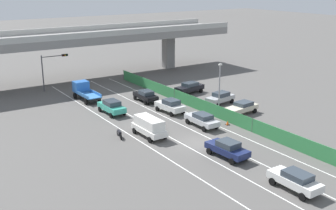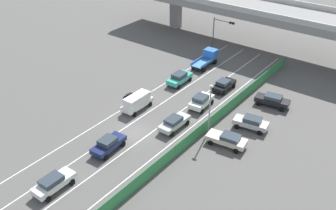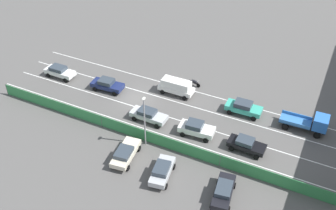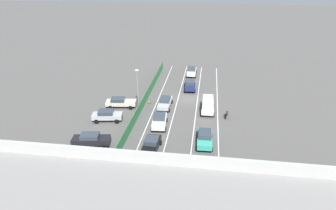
{
  "view_description": "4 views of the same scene",
  "coord_description": "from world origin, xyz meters",
  "px_view_note": "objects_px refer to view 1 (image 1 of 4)",
  "views": [
    {
      "loc": [
        -25.03,
        -31.95,
        16.35
      ],
      "look_at": [
        1.44,
        8.03,
        1.82
      ],
      "focal_mm": 44.64,
      "sensor_mm": 36.0,
      "label": 1
    },
    {
      "loc": [
        26.93,
        -28.42,
        27.56
      ],
      "look_at": [
        0.86,
        5.7,
        1.56
      ],
      "focal_mm": 41.23,
      "sensor_mm": 36.0,
      "label": 2
    },
    {
      "loc": [
        36.66,
        22.8,
        31.67
      ],
      "look_at": [
        0.49,
        5.08,
        0.89
      ],
      "focal_mm": 42.63,
      "sensor_mm": 36.0,
      "label": 3
    },
    {
      "loc": [
        -3.1,
        46.28,
        20.19
      ],
      "look_at": [
        2.24,
        8.17,
        2.46
      ],
      "focal_mm": 31.85,
      "sensor_mm": 36.0,
      "label": 4
    }
  ],
  "objects_px": {
    "motorcycle": "(119,133)",
    "parked_sedan_dark": "(190,87)",
    "car_van_white": "(149,126)",
    "traffic_cone": "(228,123)",
    "street_lamp": "(219,85)",
    "car_sedan_silver": "(202,119)",
    "flatbed_truck_blue": "(84,90)",
    "traffic_light": "(52,65)",
    "car_sedan_navy": "(227,148)",
    "car_sedan_black": "(146,95)",
    "car_hatchback_white": "(295,180)",
    "car_sedan_white": "(170,105)",
    "parked_wagon_silver": "(220,97)",
    "parked_sedan_cream": "(242,107)",
    "car_taxi_teal": "(112,106)"
  },
  "relations": [
    {
      "from": "car_sedan_navy",
      "to": "car_sedan_white",
      "type": "bearing_deg",
      "value": 77.64
    },
    {
      "from": "flatbed_truck_blue",
      "to": "motorcycle",
      "type": "height_order",
      "value": "flatbed_truck_blue"
    },
    {
      "from": "parked_wagon_silver",
      "to": "car_sedan_silver",
      "type": "bearing_deg",
      "value": -143.05
    },
    {
      "from": "car_hatchback_white",
      "to": "parked_sedan_dark",
      "type": "bearing_deg",
      "value": 69.74
    },
    {
      "from": "car_van_white",
      "to": "street_lamp",
      "type": "relative_size",
      "value": 0.72
    },
    {
      "from": "car_sedan_silver",
      "to": "motorcycle",
      "type": "distance_m",
      "value": 9.81
    },
    {
      "from": "motorcycle",
      "to": "street_lamp",
      "type": "height_order",
      "value": "street_lamp"
    },
    {
      "from": "parked_sedan_cream",
      "to": "car_hatchback_white",
      "type": "bearing_deg",
      "value": -120.79
    },
    {
      "from": "street_lamp",
      "to": "traffic_cone",
      "type": "bearing_deg",
      "value": -110.25
    },
    {
      "from": "car_hatchback_white",
      "to": "motorcycle",
      "type": "bearing_deg",
      "value": 109.46
    },
    {
      "from": "parked_sedan_cream",
      "to": "parked_wagon_silver",
      "type": "distance_m",
      "value": 4.86
    },
    {
      "from": "car_sedan_silver",
      "to": "street_lamp",
      "type": "height_order",
      "value": "street_lamp"
    },
    {
      "from": "parked_wagon_silver",
      "to": "traffic_cone",
      "type": "bearing_deg",
      "value": -124.55
    },
    {
      "from": "car_sedan_white",
      "to": "parked_wagon_silver",
      "type": "distance_m",
      "value": 7.82
    },
    {
      "from": "car_sedan_black",
      "to": "street_lamp",
      "type": "xyz_separation_m",
      "value": [
        4.1,
        -10.71,
        3.21
      ]
    },
    {
      "from": "car_sedan_silver",
      "to": "street_lamp",
      "type": "xyz_separation_m",
      "value": [
        3.93,
        1.74,
        3.21
      ]
    },
    {
      "from": "car_sedan_navy",
      "to": "car_sedan_silver",
      "type": "bearing_deg",
      "value": 67.85
    },
    {
      "from": "car_sedan_silver",
      "to": "parked_sedan_cream",
      "type": "bearing_deg",
      "value": 7.49
    },
    {
      "from": "flatbed_truck_blue",
      "to": "traffic_light",
      "type": "height_order",
      "value": "traffic_light"
    },
    {
      "from": "flatbed_truck_blue",
      "to": "traffic_light",
      "type": "bearing_deg",
      "value": 105.3
    },
    {
      "from": "car_sedan_white",
      "to": "car_hatchback_white",
      "type": "relative_size",
      "value": 0.97
    },
    {
      "from": "parked_sedan_dark",
      "to": "street_lamp",
      "type": "xyz_separation_m",
      "value": [
        -3.51,
        -10.75,
        3.15
      ]
    },
    {
      "from": "car_sedan_white",
      "to": "parked_wagon_silver",
      "type": "height_order",
      "value": "car_sedan_white"
    },
    {
      "from": "parked_sedan_cream",
      "to": "street_lamp",
      "type": "height_order",
      "value": "street_lamp"
    },
    {
      "from": "traffic_cone",
      "to": "traffic_light",
      "type": "bearing_deg",
      "value": 113.36
    },
    {
      "from": "car_sedan_navy",
      "to": "car_sedan_white",
      "type": "xyz_separation_m",
      "value": [
        3.18,
        14.53,
        0.05
      ]
    },
    {
      "from": "car_hatchback_white",
      "to": "car_van_white",
      "type": "bearing_deg",
      "value": 102.05
    },
    {
      "from": "parked_sedan_cream",
      "to": "car_sedan_silver",
      "type": "bearing_deg",
      "value": -172.51
    },
    {
      "from": "parked_sedan_cream",
      "to": "parked_sedan_dark",
      "type": "bearing_deg",
      "value": 88.02
    },
    {
      "from": "parked_sedan_dark",
      "to": "traffic_cone",
      "type": "relative_size",
      "value": 8.74
    },
    {
      "from": "car_sedan_navy",
      "to": "car_sedan_black",
      "type": "height_order",
      "value": "car_sedan_navy"
    },
    {
      "from": "motorcycle",
      "to": "parked_sedan_dark",
      "type": "bearing_deg",
      "value": 31.39
    },
    {
      "from": "car_sedan_white",
      "to": "parked_sedan_dark",
      "type": "bearing_deg",
      "value": 39.01
    },
    {
      "from": "car_van_white",
      "to": "traffic_cone",
      "type": "bearing_deg",
      "value": -11.15
    },
    {
      "from": "car_taxi_teal",
      "to": "car_hatchback_white",
      "type": "height_order",
      "value": "car_taxi_teal"
    },
    {
      "from": "traffic_cone",
      "to": "parked_sedan_dark",
      "type": "bearing_deg",
      "value": 71.47
    },
    {
      "from": "car_sedan_silver",
      "to": "car_sedan_white",
      "type": "distance_m",
      "value": 6.34
    },
    {
      "from": "car_sedan_white",
      "to": "motorcycle",
      "type": "distance_m",
      "value": 10.33
    },
    {
      "from": "parked_sedan_dark",
      "to": "traffic_cone",
      "type": "bearing_deg",
      "value": -108.53
    },
    {
      "from": "parked_sedan_dark",
      "to": "traffic_cone",
      "type": "xyz_separation_m",
      "value": [
        -4.6,
        -13.72,
        -0.68
      ]
    },
    {
      "from": "car_sedan_white",
      "to": "car_van_white",
      "type": "xyz_separation_m",
      "value": [
        -6.55,
        -5.69,
        0.25
      ]
    },
    {
      "from": "motorcycle",
      "to": "parked_sedan_dark",
      "type": "distance_m",
      "value": 19.93
    },
    {
      "from": "flatbed_truck_blue",
      "to": "parked_sedan_dark",
      "type": "xyz_separation_m",
      "value": [
        14.23,
        -5.96,
        -0.3
      ]
    },
    {
      "from": "parked_wagon_silver",
      "to": "car_taxi_teal",
      "type": "bearing_deg",
      "value": 162.85
    },
    {
      "from": "car_sedan_black",
      "to": "car_sedan_white",
      "type": "bearing_deg",
      "value": -89.81
    },
    {
      "from": "car_van_white",
      "to": "parked_sedan_cream",
      "type": "distance_m",
      "value": 13.75
    },
    {
      "from": "parked_sedan_dark",
      "to": "car_sedan_navy",
      "type": "bearing_deg",
      "value": -117.52
    },
    {
      "from": "car_hatchback_white",
      "to": "parked_sedan_dark",
      "type": "distance_m",
      "value": 30.5
    },
    {
      "from": "parked_sedan_cream",
      "to": "car_sedan_navy",
      "type": "bearing_deg",
      "value": -138.7
    },
    {
      "from": "parked_sedan_cream",
      "to": "motorcycle",
      "type": "bearing_deg",
      "value": 175.91
    }
  ]
}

